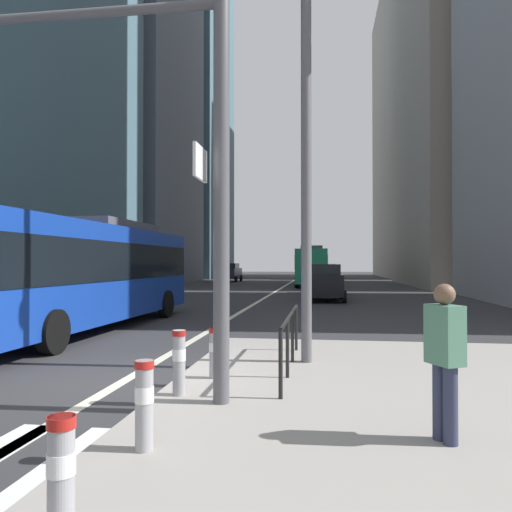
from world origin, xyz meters
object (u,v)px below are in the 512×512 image
city_bus_red_distant (314,264)px  traffic_signal_gantry (100,117)px  city_bus_red_receding (312,265)px  bollard_left (144,400)px  car_oncoming_mid (230,272)px  pedestrian_waiting (445,354)px  car_receding_near (326,282)px  bollard_front (61,471)px  city_bus_blue_oncoming (86,269)px  street_lamp_post (306,92)px  bollard_right (179,359)px  car_receding_far (324,279)px  bollard_back (215,350)px

city_bus_red_distant → traffic_signal_gantry: (-1.77, -57.14, 2.23)m
city_bus_red_receding → bollard_left: size_ratio=12.07×
car_oncoming_mid → pedestrian_waiting: car_oncoming_mid is taller
car_receding_near → bollard_front: bearing=-94.5°
city_bus_red_distant → bollard_front: (-0.42, -60.50, -1.22)m
city_bus_red_distant → bollard_front: 60.52m
city_bus_blue_oncoming → city_bus_red_distant: size_ratio=0.98×
street_lamp_post → bollard_front: street_lamp_post is taller
city_bus_red_receding → pedestrian_waiting: 37.91m
city_bus_red_distant → bollard_right: (-0.70, -56.83, -1.18)m
car_receding_far → pedestrian_waiting: size_ratio=2.45×
car_oncoming_mid → bollard_left: car_oncoming_mid is taller
city_bus_blue_oncoming → bollard_front: (5.32, -10.83, -1.22)m
city_bus_red_receding → car_receding_near: (1.12, -16.84, -0.85)m
bollard_left → car_receding_far: bearing=86.2°
traffic_signal_gantry → bollard_left: traffic_signal_gantry is taller
traffic_signal_gantry → bollard_left: 4.06m
bollard_left → bollard_right: bollard_right is taller
car_receding_far → traffic_signal_gantry: 25.55m
city_bus_red_receding → bollard_front: bearing=-91.0°
street_lamp_post → bollard_right: size_ratio=8.69×
city_bus_blue_oncoming → bollard_left: bearing=-60.1°
car_receding_near → bollard_right: size_ratio=4.47×
car_oncoming_mid → bollard_front: car_oncoming_mid is taller
bollard_front → street_lamp_post: bearing=77.2°
city_bus_red_receding → bollard_back: city_bus_red_receding is taller
car_receding_far → bollard_back: 23.85m
car_receding_far → bollard_back: (-1.75, -23.78, -0.38)m
city_bus_blue_oncoming → traffic_signal_gantry: (3.97, -7.47, 2.23)m
city_bus_red_receding → city_bus_red_distant: (-0.28, 20.39, 0.00)m
city_bus_red_distant → car_receding_near: bearing=-87.8°
car_oncoming_mid → street_lamp_post: bearing=-77.2°
bollard_left → pedestrian_waiting: bearing=12.1°
bollard_front → bollard_left: size_ratio=0.94×
car_receding_far → traffic_signal_gantry: bearing=-97.0°
city_bus_red_distant → city_bus_red_receding: bearing=-89.2°
car_oncoming_mid → pedestrian_waiting: bearing=-76.4°
city_bus_red_receding → bollard_left: 38.51m
street_lamp_post → bollard_right: 5.57m
city_bus_blue_oncoming → car_receding_near: size_ratio=2.83×
city_bus_red_distant → street_lamp_post: size_ratio=1.48×
street_lamp_post → bollard_left: (-1.45, -4.64, -4.63)m
city_bus_red_distant → traffic_signal_gantry: traffic_signal_gantry is taller
city_bus_blue_oncoming → car_oncoming_mid: bearing=94.3°
car_receding_far → bollard_right: size_ratio=4.41×
car_oncoming_mid → pedestrian_waiting: (11.18, -46.05, 0.08)m
car_oncoming_mid → bollard_right: (7.87, -44.65, -0.33)m
street_lamp_post → pedestrian_waiting: street_lamp_post is taller
city_bus_red_distant → traffic_signal_gantry: size_ratio=1.97×
car_oncoming_mid → pedestrian_waiting: 47.38m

